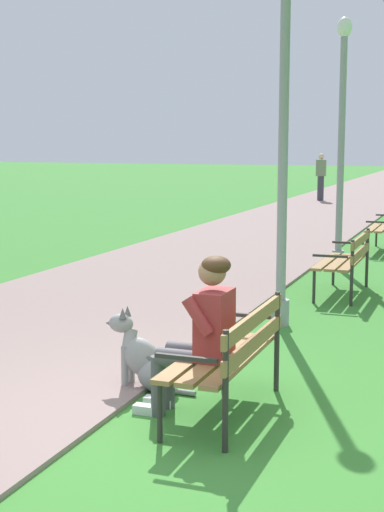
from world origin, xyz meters
name	(u,v)px	position (x,y,z in m)	size (l,w,h in m)	color
ground_plane	(148,430)	(0.00, 0.00, 0.00)	(120.00, 120.00, 0.00)	#3D8433
paved_path	(352,197)	(-2.31, 24.00, 0.02)	(3.91, 60.00, 0.04)	gray
park_bench_near	(231,351)	(0.47, 0.51, 0.51)	(0.55, 1.50, 0.85)	olive
park_bench_mid	(347,258)	(0.52, 5.49, 0.51)	(0.55, 1.50, 0.85)	olive
person_seated_on_near_bench	(201,330)	(0.26, 0.40, 0.68)	(0.74, 0.49, 1.25)	#4C4C51
dog_grey	(147,361)	(-0.38, 0.82, 0.26)	(0.83, 0.29, 0.71)	gray
lamp_post_near	(283,143)	(0.11, 3.48, 2.06)	(0.24, 0.24, 3.98)	gray
lamp_post_mid	(341,141)	(0.02, 7.68, 2.08)	(0.24, 0.24, 4.02)	gray
pedestrian_distant	(321,177)	(-3.01, 21.48, 0.84)	(0.32, 0.22, 1.65)	#383842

